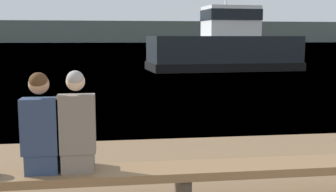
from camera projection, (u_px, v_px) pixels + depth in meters
water_surface at (114, 44)px, 125.52m from camera, size 240.00×240.00×0.00m
far_shoreline at (113, 32)px, 182.49m from camera, size 600.00×12.00×8.86m
bench_main at (183, 174)px, 4.53m from camera, size 7.78×0.49×0.47m
person_left at (41, 129)px, 4.27m from camera, size 0.37×0.39×1.04m
person_right at (77, 129)px, 4.32m from camera, size 0.37×0.39×1.05m
tugboat_red at (224, 50)px, 24.06m from camera, size 8.75×4.18×6.19m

